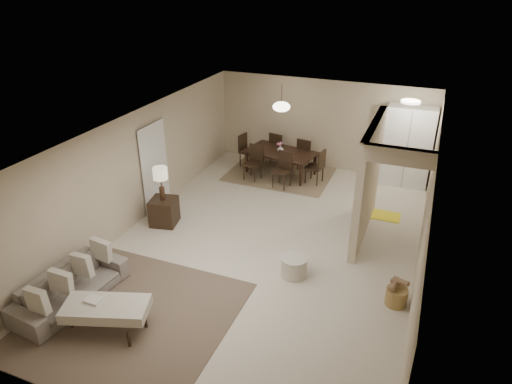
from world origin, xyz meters
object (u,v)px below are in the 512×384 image
at_px(sofa, 70,287).
at_px(wicker_basket, 396,297).
at_px(ottoman_bench, 106,309).
at_px(side_table, 164,211).
at_px(dining_table, 280,163).
at_px(pantry_cabinet, 408,147).
at_px(round_pouf, 294,267).

height_order(sofa, wicker_basket, sofa).
xyz_separation_m(sofa, ottoman_bench, (1.00, -0.30, 0.09)).
distance_m(side_table, dining_table, 3.84).
bearing_deg(pantry_cabinet, sofa, -124.26).
bearing_deg(side_table, wicker_basket, -9.77).
bearing_deg(pantry_cabinet, round_pouf, -106.68).
xyz_separation_m(pantry_cabinet, ottoman_bench, (-3.80, -7.35, -0.67)).
xyz_separation_m(sofa, dining_table, (1.56, 6.42, 0.04)).
bearing_deg(sofa, side_table, 4.89).
bearing_deg(round_pouf, wicker_basket, -3.83).
distance_m(sofa, ottoman_bench, 1.04).
xyz_separation_m(round_pouf, dining_table, (-1.76, 4.29, 0.14)).
relative_size(pantry_cabinet, side_table, 3.46).
bearing_deg(side_table, pantry_cabinet, 41.20).
distance_m(ottoman_bench, wicker_basket, 4.80).
distance_m(pantry_cabinet, wicker_basket, 5.14).
distance_m(round_pouf, dining_table, 4.65).
bearing_deg(dining_table, ottoman_bench, -84.16).
distance_m(side_table, wicker_basket, 5.23).
bearing_deg(pantry_cabinet, side_table, -138.80).
xyz_separation_m(pantry_cabinet, dining_table, (-3.24, -0.63, -0.72)).
bearing_deg(round_pouf, ottoman_bench, -133.85).
relative_size(pantry_cabinet, ottoman_bench, 1.45).
relative_size(pantry_cabinet, wicker_basket, 5.71).
height_order(pantry_cabinet, round_pouf, pantry_cabinet).
xyz_separation_m(ottoman_bench, round_pouf, (2.33, 2.43, -0.19)).
relative_size(ottoman_bench, side_table, 2.39).
bearing_deg(sofa, dining_table, -7.78).
bearing_deg(sofa, ottoman_bench, -100.89).
bearing_deg(dining_table, pantry_cabinet, 21.58).
relative_size(ottoman_bench, dining_table, 0.77).
height_order(pantry_cabinet, side_table, pantry_cabinet).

